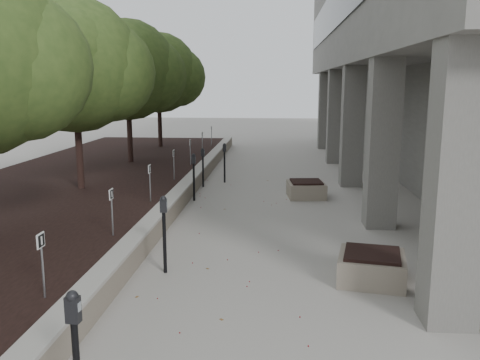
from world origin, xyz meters
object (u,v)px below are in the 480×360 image
(crabapple_tree_3, at_px, (76,94))
(planter_front, at_px, (372,266))
(crabapple_tree_4, at_px, (128,91))
(parking_meter_4, at_px, (203,168))
(parking_meter_2, at_px, (164,235))
(planter_back, at_px, (306,189))
(parking_meter_5, at_px, (225,163))
(crabapple_tree_5, at_px, (159,90))
(parking_meter_3, at_px, (194,177))

(crabapple_tree_3, height_order, planter_front, crabapple_tree_3)
(crabapple_tree_4, relative_size, parking_meter_4, 4.15)
(planter_front, bearing_deg, parking_meter_2, 178.37)
(crabapple_tree_3, relative_size, parking_meter_4, 4.15)
(parking_meter_4, height_order, planter_back, parking_meter_4)
(parking_meter_5, bearing_deg, planter_front, -65.64)
(crabapple_tree_5, xyz_separation_m, parking_meter_5, (3.89, -6.83, -2.43))
(crabapple_tree_3, relative_size, planter_front, 4.84)
(parking_meter_2, distance_m, parking_meter_5, 8.58)
(parking_meter_5, xyz_separation_m, planter_front, (3.52, -8.68, -0.43))
(planter_back, bearing_deg, crabapple_tree_5, 126.47)
(crabapple_tree_5, bearing_deg, planter_back, -53.53)
(planter_front, relative_size, planter_back, 1.03)
(crabapple_tree_4, height_order, parking_meter_3, crabapple_tree_4)
(parking_meter_3, xyz_separation_m, planter_front, (4.12, -5.84, -0.44))
(crabapple_tree_3, height_order, crabapple_tree_4, same)
(crabapple_tree_5, relative_size, parking_meter_4, 4.15)
(parking_meter_3, bearing_deg, crabapple_tree_5, 101.74)
(parking_meter_4, bearing_deg, crabapple_tree_3, -140.54)
(planter_front, bearing_deg, parking_meter_4, 117.86)
(crabapple_tree_4, xyz_separation_m, parking_meter_3, (3.29, -4.68, -2.41))
(crabapple_tree_3, bearing_deg, parking_meter_4, 35.88)
(crabapple_tree_4, xyz_separation_m, parking_meter_5, (3.89, -1.83, -2.43))
(parking_meter_3, distance_m, parking_meter_5, 2.91)
(parking_meter_2, bearing_deg, parking_meter_5, 83.43)
(parking_meter_2, bearing_deg, crabapple_tree_3, 119.06)
(crabapple_tree_4, relative_size, parking_meter_5, 3.92)
(parking_meter_2, xyz_separation_m, parking_meter_5, (0.17, 8.58, -0.03))
(crabapple_tree_3, xyz_separation_m, parking_meter_3, (3.29, 0.32, -2.41))
(parking_meter_4, relative_size, parking_meter_5, 0.94)
(crabapple_tree_4, bearing_deg, planter_front, -54.84)
(parking_meter_5, xyz_separation_m, planter_back, (2.73, -2.11, -0.44))
(crabapple_tree_3, distance_m, planter_front, 9.67)
(crabapple_tree_4, xyz_separation_m, planter_back, (6.61, -3.95, -2.87))
(planter_front, xyz_separation_m, planter_back, (-0.79, 6.57, -0.01))
(parking_meter_2, xyz_separation_m, planter_back, (2.90, 6.46, -0.47))
(crabapple_tree_5, bearing_deg, parking_meter_3, -71.25)
(crabapple_tree_3, bearing_deg, planter_front, -36.67)
(crabapple_tree_4, distance_m, parking_meter_5, 4.94)
(crabapple_tree_4, bearing_deg, crabapple_tree_5, 90.00)
(planter_front, bearing_deg, crabapple_tree_5, 115.52)
(parking_meter_4, xyz_separation_m, parking_meter_5, (0.64, 0.82, 0.04))
(crabapple_tree_4, bearing_deg, parking_meter_3, -54.91)
(parking_meter_5, bearing_deg, parking_meter_2, -88.87)
(planter_back, bearing_deg, parking_meter_5, 142.20)
(parking_meter_4, bearing_deg, parking_meter_3, -85.43)
(parking_meter_2, height_order, planter_back, parking_meter_2)
(parking_meter_3, xyz_separation_m, parking_meter_5, (0.60, 2.84, -0.01))
(parking_meter_4, bearing_deg, crabapple_tree_5, 116.60)
(parking_meter_5, bearing_deg, parking_meter_3, -99.67)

